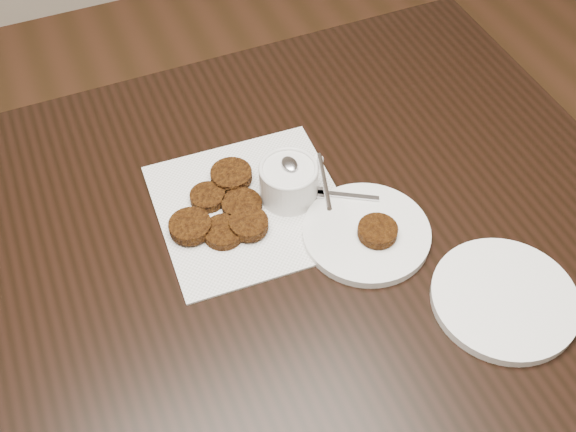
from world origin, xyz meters
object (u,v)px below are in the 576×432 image
Objects in this scene: sauce_ramekin at (289,167)px; plate_with_patty at (367,230)px; plate_empty at (504,299)px; table at (222,385)px; napkin at (250,207)px.

sauce_ramekin is 0.66× the size of plate_with_patty.
table is at bearing 147.72° from plate_empty.
sauce_ramekin is (0.06, -0.00, 0.06)m from napkin.
plate_empty is (0.35, -0.22, 0.38)m from table.
napkin is at bearing 34.51° from table.
plate_with_patty is at bearing -40.67° from napkin.
sauce_ramekin is (0.16, 0.06, 0.44)m from table.
table is 0.45m from plate_with_patty.
table is 4.94× the size of napkin.
table is at bearing -157.81° from sauce_ramekin.
plate_with_patty is (0.07, -0.11, -0.05)m from sauce_ramekin.
table is 7.23× the size of plate_with_patty.
sauce_ramekin is at bearing 123.84° from plate_empty.
table is 6.80× the size of plate_empty.
table is at bearing 168.15° from plate_with_patty.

